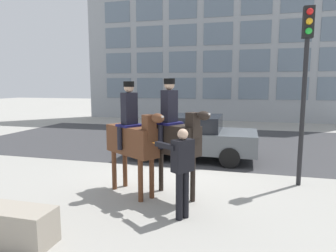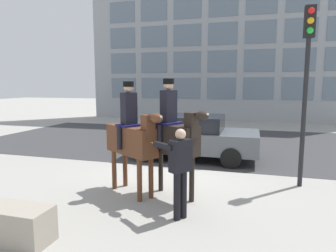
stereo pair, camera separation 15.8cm
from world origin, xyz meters
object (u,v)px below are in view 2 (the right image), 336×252
mounted_horse_lead (132,137)px  street_car_near_lane (193,136)px  mounted_horse_companion (172,136)px  pedestrian_bystander (179,166)px  traffic_light (307,69)px

mounted_horse_lead → street_car_near_lane: size_ratio=0.60×
mounted_horse_companion → street_car_near_lane: (-0.26, 3.68, -0.63)m
pedestrian_bystander → traffic_light: bearing=-97.8°
mounted_horse_lead → traffic_light: 4.40m
pedestrian_bystander → street_car_near_lane: bearing=-46.2°
pedestrian_bystander → traffic_light: (2.45, 2.58, 1.85)m
pedestrian_bystander → traffic_light: traffic_light is taller
mounted_horse_companion → street_car_near_lane: size_ratio=0.62×
mounted_horse_companion → traffic_light: 3.60m
pedestrian_bystander → mounted_horse_companion: bearing=-31.3°
mounted_horse_lead → pedestrian_bystander: 1.69m
pedestrian_bystander → street_car_near_lane: (-0.67, 4.65, -0.25)m
street_car_near_lane → traffic_light: (3.11, -2.07, 2.10)m
mounted_horse_lead → mounted_horse_companion: size_ratio=0.98×
mounted_horse_companion → pedestrian_bystander: mounted_horse_companion is taller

